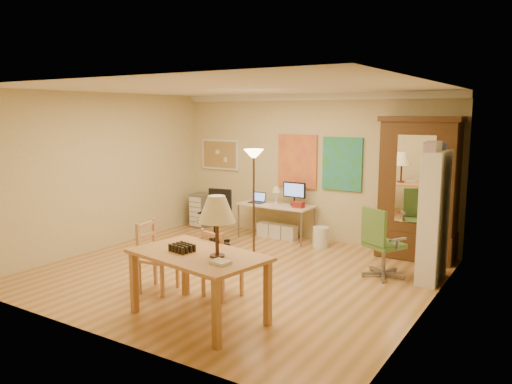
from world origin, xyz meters
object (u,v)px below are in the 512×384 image
Objects in this scene: office_chair_green at (382,259)px; dining_table at (205,242)px; armoire at (418,198)px; bookshelf at (434,217)px; office_chair_black at (216,231)px; computer_desk at (278,218)px.

dining_table is at bearing -115.46° from office_chair_green.
armoire is 1.25× the size of bookshelf.
computer_desk is at bearing 55.66° from office_chair_black.
dining_table is 1.65× the size of office_chair_green.
computer_desk is at bearing 162.76° from bookshelf.
office_chair_black is 3.09m from office_chair_green.
office_chair_green is (3.08, -0.14, 0.01)m from office_chair_black.
computer_desk is 1.24m from office_chair_black.
office_chair_black is at bearing -161.19° from armoire.
office_chair_black is 3.51m from armoire.
armoire reaches higher than computer_desk.
office_chair_green is at bearing -160.87° from bookshelf.
dining_table is at bearing -55.40° from office_chair_black.
armoire is at bearing 82.53° from office_chair_green.
computer_desk is at bearing 154.03° from office_chair_green.
computer_desk is 1.40× the size of office_chair_green.
bookshelf is at bearing -17.24° from computer_desk.
armoire is at bearing 70.05° from dining_table.
armoire is (3.25, 1.11, 0.74)m from office_chair_black.
dining_table is at bearing -72.59° from computer_desk.
bookshelf reaches higher than dining_table.
office_chair_green is (2.39, -1.16, -0.12)m from computer_desk.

